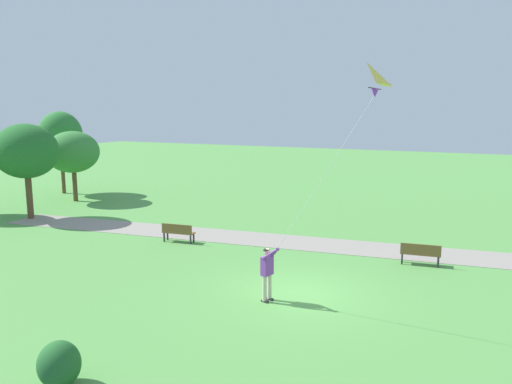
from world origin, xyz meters
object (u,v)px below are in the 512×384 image
at_px(flying_kite, 367,81).
at_px(tree_treeline_right, 73,152).
at_px(tree_horizon_far, 26,151).
at_px(person_kite_flyer, 268,269).
at_px(tree_behind_path, 60,136).
at_px(park_bench_near_walkway, 420,253).
at_px(lakeside_shrub, 59,364).
at_px(park_bench_far_walkway, 178,231).

relative_size(flying_kite, tree_treeline_right, 1.15).
xyz_separation_m(tree_treeline_right, tree_horizon_far, (-5.02, -1.79, 0.49)).
relative_size(person_kite_flyer, tree_treeline_right, 0.39).
bearing_deg(tree_treeline_right, person_kite_flyer, -118.54).
xyz_separation_m(flying_kite, tree_behind_path, (13.02, 24.92, -2.52)).
bearing_deg(tree_horizon_far, tree_treeline_right, 19.65).
height_order(flying_kite, park_bench_near_walkway, flying_kite).
relative_size(tree_horizon_far, lakeside_shrub, 5.08).
relative_size(park_bench_near_walkway, tree_treeline_right, 0.33).
bearing_deg(tree_behind_path, park_bench_far_walkway, -116.32).
height_order(flying_kite, tree_horizon_far, flying_kite).
relative_size(park_bench_far_walkway, lakeside_shrub, 1.49).
bearing_deg(tree_treeline_right, tree_behind_path, 58.35).
relative_size(person_kite_flyer, park_bench_near_walkway, 1.18).
relative_size(tree_treeline_right, tree_behind_path, 0.78).
relative_size(flying_kite, lakeside_shrub, 5.17).
xyz_separation_m(tree_behind_path, lakeside_shrub, (-18.46, -19.72, -3.66)).
distance_m(person_kite_flyer, flying_kite, 6.52).
bearing_deg(person_kite_flyer, flying_kite, -106.81).
height_order(park_bench_near_walkway, tree_horizon_far, tree_horizon_far).
distance_m(tree_horizon_far, lakeside_shrub, 19.02).
height_order(park_bench_far_walkway, lakeside_shrub, lakeside_shrub).
height_order(tree_treeline_right, tree_horizon_far, tree_horizon_far).
height_order(person_kite_flyer, park_bench_near_walkway, person_kite_flyer).
relative_size(park_bench_near_walkway, lakeside_shrub, 1.49).
bearing_deg(tree_horizon_far, flying_kite, -106.90).
distance_m(person_kite_flyer, tree_treeline_right, 21.36).
height_order(person_kite_flyer, tree_behind_path, tree_behind_path).
height_order(park_bench_far_walkway, tree_behind_path, tree_behind_path).
height_order(tree_treeline_right, tree_behind_path, tree_behind_path).
bearing_deg(lakeside_shrub, person_kite_flyer, -18.07).
height_order(park_bench_near_walkway, tree_treeline_right, tree_treeline_right).
xyz_separation_m(tree_treeline_right, tree_behind_path, (1.93, 3.14, 0.91)).
bearing_deg(tree_treeline_right, tree_horizon_far, -160.35).
xyz_separation_m(park_bench_near_walkway, park_bench_far_walkway, (-1.33, 10.41, 0.00)).
distance_m(park_bench_far_walkway, tree_behind_path, 17.40).
height_order(person_kite_flyer, flying_kite, flying_kite).
bearing_deg(person_kite_flyer, lakeside_shrub, 161.93).
height_order(tree_horizon_far, tree_behind_path, tree_behind_path).
xyz_separation_m(tree_horizon_far, tree_behind_path, (6.95, 4.93, 0.43)).
bearing_deg(tree_treeline_right, park_bench_far_walkway, -114.84).
bearing_deg(person_kite_flyer, park_bench_far_walkway, 55.28).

